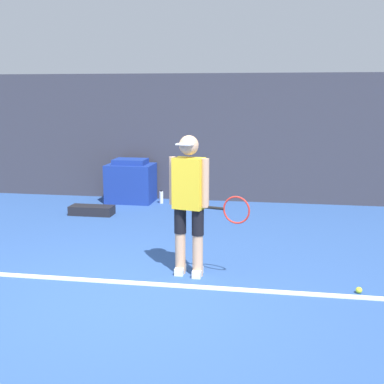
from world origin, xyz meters
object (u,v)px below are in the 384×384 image
tennis_ball (359,290)px  water_bottle (161,197)px  tennis_player (190,199)px  covered_chair (131,182)px  equipment_bag (92,210)px

tennis_ball → water_bottle: size_ratio=0.27×
tennis_player → tennis_ball: 2.06m
tennis_ball → covered_chair: 5.59m
covered_chair → water_bottle: size_ratio=3.47×
covered_chair → water_bottle: 0.67m
tennis_player → equipment_bag: (-2.21, 2.71, -0.82)m
tennis_player → tennis_ball: (1.85, -0.26, -0.86)m
covered_chair → water_bottle: covered_chair is taller
tennis_player → equipment_bag: 3.59m
equipment_bag → covered_chair: bearing=73.6°
tennis_player → water_bottle: size_ratio=6.41×
tennis_player → covered_chair: size_ratio=1.84×
tennis_player → water_bottle: (-1.25, 3.86, -0.78)m
tennis_ball → covered_chair: bearing=131.7°
water_bottle → tennis_ball: bearing=-53.0°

